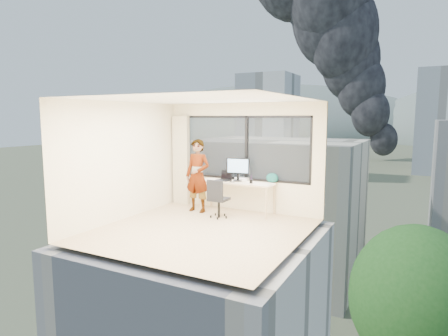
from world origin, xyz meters
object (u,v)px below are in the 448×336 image
Objects in this scene: desk at (237,197)px; monitor at (238,169)px; person at (198,176)px; game_console at (242,179)px; handbag at (272,178)px; chair at (219,198)px; laptop at (224,176)px.

desk is 3.18× the size of monitor.
person reaches higher than desk.
game_console is 0.96× the size of handbag.
game_console is at bearing 77.08° from chair.
monitor reaches higher than laptop.
game_console is at bearing 34.23° from person.
chair is 3.12× the size of handbag.
monitor is at bearing 78.20° from chair.
handbag is (0.81, 0.15, -0.17)m from monitor.
person is 0.62m from laptop.
person is at bearing 159.03° from chair.
desk is 1.99× the size of chair.
chair is 3.24× the size of game_console.
game_console is 0.79× the size of laptop.
desk is 0.46m from game_console.
laptop reaches higher than chair.
laptop is at bearing -129.05° from game_console.
chair reaches higher than game_console.
laptop is (-0.19, 0.60, 0.41)m from chair.
desk is 6.22× the size of handbag.
person is 4.95× the size of laptop.
person is 6.26× the size of game_console.
handbag reaches higher than game_console.
handbag is at bearing 16.50° from desk.
person reaches higher than game_console.
desk is 1.07m from person.
handbag is (1.67, 0.59, -0.01)m from person.
game_console reaches higher than desk.
monitor is at bearing 28.89° from laptop.
monitor is at bearing 97.19° from desk.
laptop is at bearing -176.63° from desk.
desk is at bearing 15.10° from laptop.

